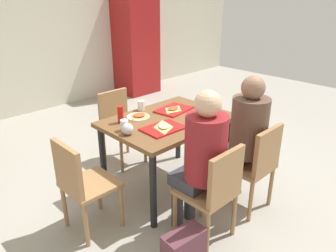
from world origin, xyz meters
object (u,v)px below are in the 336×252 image
object	(u,v)px
pizza_slice_c	(139,115)
soda_can	(200,101)
paper_plate_center	(138,117)
tray_red_near	(163,128)
person_in_red	(202,154)
main_table	(168,128)
plastic_cup_c	(124,125)
plastic_cup_b	(199,123)
handbag	(184,248)
condiment_bottle	(121,115)
tray_red_far	(174,110)
foil_bundle	(128,129)
chair_far_side	(119,122)
paper_plate_near_edge	(199,120)
pizza_slice_d	(200,118)
pizza_slice_b	(173,109)
chair_left_end	(81,181)
drink_fridge	(136,43)
chair_near_left	(215,189)
chair_near_right	(256,163)
plastic_cup_a	(141,106)
pizza_slice_a	(163,126)
person_in_brown_jacket	(245,132)

from	to	relation	value
pizza_slice_c	soda_can	world-z (taller)	soda_can
soda_can	paper_plate_center	bearing A→B (deg)	162.52
tray_red_near	person_in_red	bearing A→B (deg)	-99.58
person_in_red	paper_plate_center	xyz separation A→B (m)	(0.12, 0.90, 0.02)
main_table	plastic_cup_c	distance (m)	0.49
plastic_cup_b	paper_plate_center	bearing A→B (deg)	109.04
plastic_cup_b	handbag	distance (m)	1.05
plastic_cup_c	soda_can	world-z (taller)	soda_can
paper_plate_center	plastic_cup_c	distance (m)	0.34
handbag	condiment_bottle	bearing A→B (deg)	76.06
tray_red_far	tray_red_near	bearing A→B (deg)	-146.07
person_in_red	foil_bundle	xyz separation A→B (m)	(-0.20, 0.65, 0.07)
chair_far_side	person_in_red	xyz separation A→B (m)	(-0.29, -1.48, 0.25)
paper_plate_near_edge	pizza_slice_d	distance (m)	0.02
chair_far_side	plastic_cup_b	size ratio (longest dim) A/B	8.33
pizza_slice_b	handbag	world-z (taller)	pizza_slice_b
tray_red_near	pizza_slice_d	distance (m)	0.40
chair_left_end	foil_bundle	world-z (taller)	foil_bundle
pizza_slice_b	drink_fridge	size ratio (longest dim) A/B	0.12
chair_near_left	pizza_slice_d	distance (m)	0.81
plastic_cup_b	chair_near_right	bearing A→B (deg)	-59.57
chair_left_end	paper_plate_near_edge	xyz separation A→B (m)	(1.14, -0.23, 0.27)
chair_far_side	plastic_cup_a	size ratio (longest dim) A/B	8.33
pizza_slice_d	plastic_cup_c	distance (m)	0.72
main_table	foil_bundle	size ratio (longest dim) A/B	11.69
paper_plate_near_edge	handbag	xyz separation A→B (m)	(-0.82, -0.59, -0.61)
tray_red_far	plastic_cup_c	xyz separation A→B (m)	(-0.67, -0.06, 0.04)
paper_plate_near_edge	pizza_slice_b	world-z (taller)	pizza_slice_b
pizza_slice_a	person_in_brown_jacket	bearing A→B (deg)	-47.13
tray_red_far	pizza_slice_a	size ratio (longest dim) A/B	1.37
person_in_red	plastic_cup_a	distance (m)	1.06
main_table	tray_red_far	bearing A→B (deg)	31.84
paper_plate_center	pizza_slice_a	size ratio (longest dim) A/B	0.84
chair_left_end	tray_red_near	bearing A→B (deg)	-10.98
chair_near_left	plastic_cup_b	size ratio (longest dim) A/B	8.33
person_in_brown_jacket	person_in_red	bearing A→B (deg)	180.00
pizza_slice_c	condiment_bottle	size ratio (longest dim) A/B	1.33
main_table	plastic_cup_a	distance (m)	0.39
pizza_slice_b	chair_far_side	bearing A→B (deg)	105.20
main_table	soda_can	world-z (taller)	soda_can
person_in_brown_jacket	pizza_slice_a	bearing A→B (deg)	132.87
chair_left_end	plastic_cup_a	world-z (taller)	plastic_cup_a
chair_near_left	pizza_slice_b	distance (m)	1.08
chair_left_end	pizza_slice_c	size ratio (longest dim) A/B	3.92
main_table	handbag	xyz separation A→B (m)	(-0.64, -0.82, -0.51)
person_in_red	pizza_slice_c	world-z (taller)	person_in_red
pizza_slice_a	chair_near_right	bearing A→B (deg)	-53.76
main_table	plastic_cup_a	world-z (taller)	plastic_cup_a
person_in_red	chair_near_left	bearing A→B (deg)	-90.00
pizza_slice_a	chair_near_left	bearing A→B (deg)	-98.29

